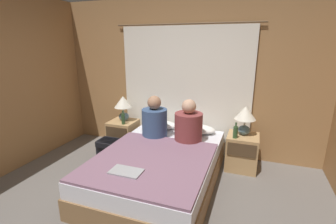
% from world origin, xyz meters
% --- Properties ---
extents(wall_back, '(4.40, 0.06, 2.50)m').
position_xyz_m(wall_back, '(0.00, 2.07, 1.25)').
color(wall_back, '#A37547').
rests_on(wall_back, ground_plane).
extents(curtain_panel, '(2.34, 0.03, 2.10)m').
position_xyz_m(curtain_panel, '(0.00, 2.01, 1.05)').
color(curtain_panel, white).
rests_on(curtain_panel, ground_plane).
extents(bed, '(1.42, 2.10, 0.45)m').
position_xyz_m(bed, '(0.00, 0.91, 0.22)').
color(bed, olive).
rests_on(bed, ground_plane).
extents(nightstand_left, '(0.44, 0.45, 0.52)m').
position_xyz_m(nightstand_left, '(-0.99, 1.69, 0.26)').
color(nightstand_left, tan).
rests_on(nightstand_left, ground_plane).
extents(nightstand_right, '(0.44, 0.45, 0.52)m').
position_xyz_m(nightstand_right, '(0.99, 1.69, 0.26)').
color(nightstand_right, tan).
rests_on(nightstand_right, ground_plane).
extents(lamp_left, '(0.30, 0.30, 0.43)m').
position_xyz_m(lamp_left, '(-0.99, 1.73, 0.80)').
color(lamp_left, slate).
rests_on(lamp_left, nightstand_left).
extents(lamp_right, '(0.30, 0.30, 0.43)m').
position_xyz_m(lamp_right, '(0.99, 1.73, 0.80)').
color(lamp_right, slate).
rests_on(lamp_right, nightstand_right).
extents(pillow_left, '(0.52, 0.32, 0.12)m').
position_xyz_m(pillow_left, '(-0.31, 1.76, 0.51)').
color(pillow_left, white).
rests_on(pillow_left, bed).
extents(pillow_right, '(0.52, 0.32, 0.12)m').
position_xyz_m(pillow_right, '(0.31, 1.76, 0.51)').
color(pillow_right, white).
rests_on(pillow_right, bed).
extents(blanket_on_bed, '(1.36, 1.45, 0.03)m').
position_xyz_m(blanket_on_bed, '(0.00, 0.62, 0.46)').
color(blanket_on_bed, slate).
rests_on(blanket_on_bed, bed).
extents(person_left_in_bed, '(0.37, 0.37, 0.62)m').
position_xyz_m(person_left_in_bed, '(-0.27, 1.38, 0.70)').
color(person_left_in_bed, '#38517A').
rests_on(person_left_in_bed, bed).
extents(person_right_in_bed, '(0.39, 0.39, 0.61)m').
position_xyz_m(person_right_in_bed, '(0.25, 1.38, 0.69)').
color(person_right_in_bed, brown).
rests_on(person_right_in_bed, bed).
extents(beer_bottle_on_left_stand, '(0.06, 0.06, 0.23)m').
position_xyz_m(beer_bottle_on_left_stand, '(-0.90, 1.56, 0.61)').
color(beer_bottle_on_left_stand, '#2D4C28').
rests_on(beer_bottle_on_left_stand, nightstand_left).
extents(beer_bottle_on_right_stand, '(0.07, 0.07, 0.23)m').
position_xyz_m(beer_bottle_on_right_stand, '(0.88, 1.56, 0.61)').
color(beer_bottle_on_right_stand, '#2D4C28').
rests_on(beer_bottle_on_right_stand, nightstand_right).
extents(laptop_on_bed, '(0.34, 0.20, 0.02)m').
position_xyz_m(laptop_on_bed, '(-0.12, 0.26, 0.49)').
color(laptop_on_bed, '#9EA0A5').
rests_on(laptop_on_bed, blanket_on_bed).
extents(backpack_on_floor, '(0.36, 0.28, 0.36)m').
position_xyz_m(backpack_on_floor, '(-0.95, 1.21, 0.20)').
color(backpack_on_floor, black).
rests_on(backpack_on_floor, ground_plane).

